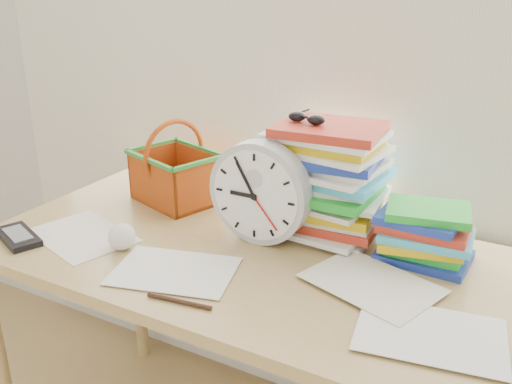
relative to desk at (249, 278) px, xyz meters
The scene contains 11 objects.
curtain 0.73m from the desk, 90.00° to the left, with size 2.40×0.01×2.50m, color white.
desk is the anchor object (origin of this frame).
paper_stack 0.33m from the desk, 62.04° to the left, with size 0.32×0.26×0.30m, color white, non-canonical shape.
clock 0.22m from the desk, 95.05° to the left, with size 0.27×0.27×0.05m, color #B4B7BB.
sunglasses 0.44m from the desk, 71.35° to the left, with size 0.12×0.10×0.03m, color black, non-canonical shape.
book_stack 0.45m from the desk, 23.36° to the left, with size 0.24×0.18×0.14m, color white, non-canonical shape.
basket 0.46m from the desk, 152.08° to the left, with size 0.25×0.19×0.25m, color #C25012, non-canonical shape.
crumpled_ball 0.34m from the desk, 154.14° to the right, with size 0.07×0.07×0.07m, color white.
pen 0.29m from the desk, 92.46° to the right, with size 0.01×0.01×0.15m, color black.
calculator 0.62m from the desk, 157.69° to the right, with size 0.16×0.08×0.02m, color black.
scattered_papers 0.08m from the desk, ahead, with size 1.26×0.42×0.02m, color white, non-canonical shape.
Camera 1 is at (0.64, 0.48, 1.42)m, focal length 40.00 mm.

